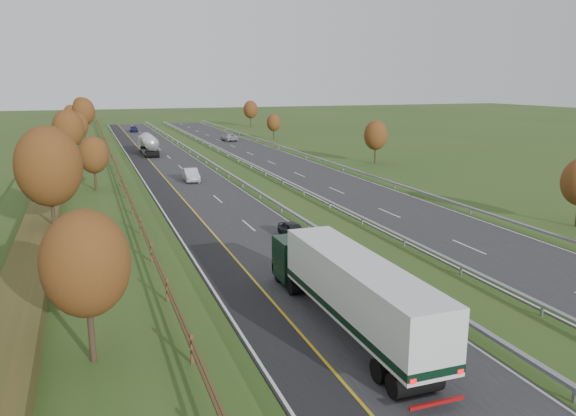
% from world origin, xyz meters
% --- Properties ---
extents(ground, '(400.00, 400.00, 0.00)m').
position_xyz_m(ground, '(8.00, 55.00, 0.00)').
color(ground, '#2D4819').
rests_on(ground, ground).
extents(near_carriageway, '(10.50, 200.00, 0.04)m').
position_xyz_m(near_carriageway, '(0.00, 60.00, 0.02)').
color(near_carriageway, '#242426').
rests_on(near_carriageway, ground).
extents(far_carriageway, '(10.50, 200.00, 0.04)m').
position_xyz_m(far_carriageway, '(16.50, 60.00, 0.02)').
color(far_carriageway, '#242426').
rests_on(far_carriageway, ground).
extents(hard_shoulder, '(3.00, 200.00, 0.04)m').
position_xyz_m(hard_shoulder, '(-3.75, 60.00, 0.02)').
color(hard_shoulder, black).
rests_on(hard_shoulder, ground).
extents(lane_markings, '(26.75, 200.00, 0.01)m').
position_xyz_m(lane_markings, '(6.40, 59.88, 0.05)').
color(lane_markings, silver).
rests_on(lane_markings, near_carriageway).
extents(embankment_left, '(12.00, 200.00, 2.00)m').
position_xyz_m(embankment_left, '(-13.00, 60.00, 1.00)').
color(embankment_left, '#2D4819').
rests_on(embankment_left, ground).
extents(hedge_left, '(2.20, 180.00, 1.10)m').
position_xyz_m(hedge_left, '(-15.00, 60.00, 2.55)').
color(hedge_left, '#393C18').
rests_on(hedge_left, embankment_left).
extents(fence_left, '(0.12, 189.06, 1.20)m').
position_xyz_m(fence_left, '(-8.50, 59.59, 2.73)').
color(fence_left, '#422B19').
rests_on(fence_left, embankment_left).
extents(median_barrier_near, '(0.32, 200.00, 0.71)m').
position_xyz_m(median_barrier_near, '(5.70, 60.00, 0.61)').
color(median_barrier_near, '#95979D').
rests_on(median_barrier_near, ground).
extents(median_barrier_far, '(0.32, 200.00, 0.71)m').
position_xyz_m(median_barrier_far, '(10.80, 60.00, 0.61)').
color(median_barrier_far, '#95979D').
rests_on(median_barrier_far, ground).
extents(outer_barrier_far, '(0.32, 200.00, 0.71)m').
position_xyz_m(outer_barrier_far, '(22.30, 60.00, 0.62)').
color(outer_barrier_far, '#95979D').
rests_on(outer_barrier_far, ground).
extents(trees_left, '(6.64, 164.30, 7.66)m').
position_xyz_m(trees_left, '(-12.64, 56.63, 6.37)').
color(trees_left, '#2D2116').
rests_on(trees_left, embankment_left).
extents(trees_far, '(8.45, 118.60, 7.12)m').
position_xyz_m(trees_far, '(29.80, 89.21, 4.25)').
color(trees_far, '#2D2116').
rests_on(trees_far, ground).
extents(box_lorry, '(2.58, 16.28, 4.06)m').
position_xyz_m(box_lorry, '(0.11, 12.85, 2.33)').
color(box_lorry, black).
rests_on(box_lorry, near_carriageway).
extents(road_tanker, '(2.40, 11.22, 3.46)m').
position_xyz_m(road_tanker, '(-1.39, 88.10, 1.86)').
color(road_tanker, silver).
rests_on(road_tanker, near_carriageway).
extents(car_dark_near, '(1.76, 3.88, 1.29)m').
position_xyz_m(car_dark_near, '(3.52, 29.82, 0.69)').
color(car_dark_near, black).
rests_on(car_dark_near, near_carriageway).
extents(car_silver_mid, '(1.85, 4.85, 1.58)m').
position_xyz_m(car_silver_mid, '(0.60, 58.99, 0.83)').
color(car_silver_mid, silver).
rests_on(car_silver_mid, near_carriageway).
extents(car_small_far, '(2.19, 4.71, 1.33)m').
position_xyz_m(car_small_far, '(-0.02, 133.76, 0.71)').
color(car_small_far, '#191748').
rests_on(car_small_far, near_carriageway).
extents(car_oncoming, '(2.77, 5.52, 1.50)m').
position_xyz_m(car_oncoming, '(17.05, 104.83, 0.79)').
color(car_oncoming, '#B3B2B7').
rests_on(car_oncoming, far_carriageway).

